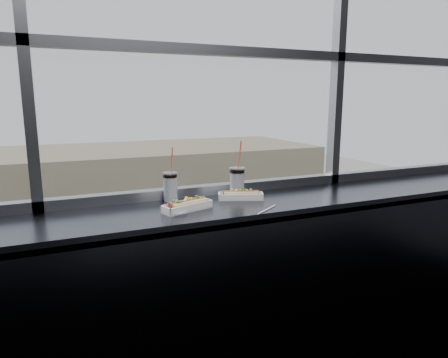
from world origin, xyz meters
name	(u,v)px	position (x,y,z in m)	size (l,w,h in m)	color
wall_back_lower	(208,273)	(0.00, 1.50, 0.55)	(6.00, 6.00, 0.00)	black
counter	(224,209)	(0.00, 1.23, 1.07)	(6.00, 0.55, 0.06)	#444652
counter_fascia	(242,310)	(0.00, 0.97, 0.55)	(6.00, 0.04, 1.04)	#444652
hotdog_tray_left	(187,205)	(-0.24, 1.18, 1.13)	(0.31, 0.18, 0.07)	white
hotdog_tray_right	(241,195)	(0.14, 1.29, 1.13)	(0.29, 0.18, 0.07)	white
soda_cup_left	(170,185)	(-0.27, 1.42, 1.20)	(0.09, 0.09, 0.33)	white
soda_cup_right	(237,181)	(0.14, 1.34, 1.21)	(0.10, 0.10, 0.36)	white
loose_straw	(267,209)	(0.16, 1.01, 1.10)	(0.01, 0.01, 0.21)	white
wrapper	(179,213)	(-0.31, 1.12, 1.11)	(0.09, 0.07, 0.02)	silver
plaza_ground	(66,217)	(0.00, 45.00, -11.00)	(120.00, 120.00, 0.00)	gray
street_asphalt	(83,325)	(0.00, 21.50, -10.97)	(80.00, 10.00, 0.06)	black
far_sidewalk	(74,271)	(0.00, 29.50, -10.98)	(80.00, 6.00, 0.04)	gray
far_building	(65,193)	(0.00, 39.50, -7.00)	(50.00, 14.00, 8.00)	#85765B
car_near_c	(86,348)	(-0.12, 17.50, -9.93)	(6.09, 2.54, 2.03)	#A32128
car_near_e	(348,288)	(15.67, 17.50, -9.97)	(5.83, 2.43, 1.94)	navy
car_far_c	(240,251)	(11.98, 25.50, -9.83)	(6.69, 2.79, 2.23)	white
car_far_b	(90,279)	(0.81, 25.50, -10.01)	(5.56, 2.32, 1.85)	#8F0E00
car_near_d	(238,314)	(7.94, 17.50, -10.02)	(5.52, 2.30, 1.84)	white
pedestrian_c	(116,248)	(3.31, 30.53, -10.02)	(0.84, 0.63, 1.89)	#66605B
pedestrian_a	(14,263)	(-4.01, 30.19, -9.90)	(0.94, 0.71, 2.12)	#66605B
pedestrian_b	(54,257)	(-1.36, 30.28, -9.89)	(0.95, 0.71, 2.14)	#66605B
pedestrian_d	(200,238)	(10.14, 29.62, -9.86)	(0.98, 0.74, 2.21)	#66605B
tree_center	(67,230)	(-0.31, 29.50, -7.65)	(3.16, 3.16, 4.94)	#47382B
tree_right	(224,207)	(12.33, 29.50, -7.30)	(3.49, 3.49, 5.46)	#47382B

